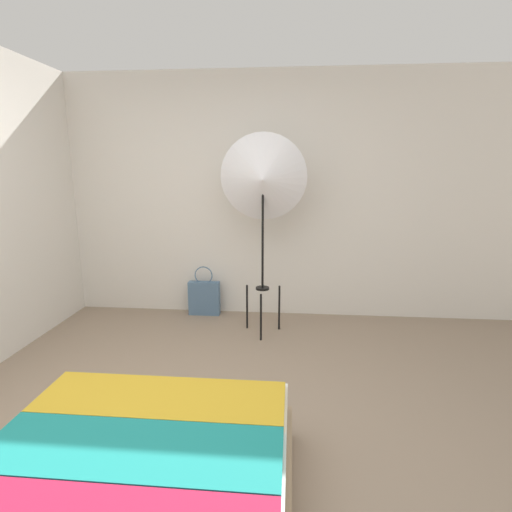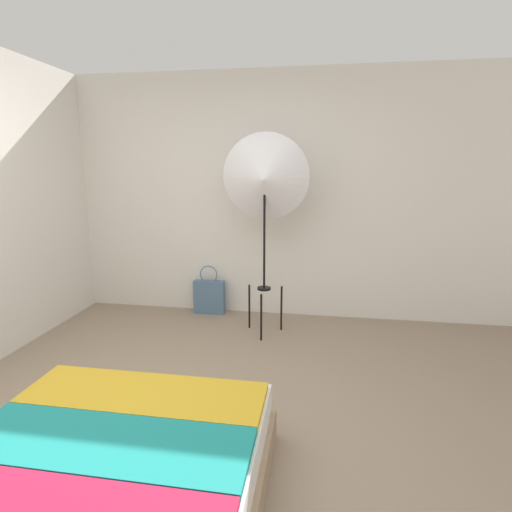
{
  "view_description": "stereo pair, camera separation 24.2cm",
  "coord_description": "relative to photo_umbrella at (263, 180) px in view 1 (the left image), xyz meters",
  "views": [
    {
      "loc": [
        0.64,
        -1.89,
        1.61
      ],
      "look_at": [
        0.32,
        1.61,
        0.83
      ],
      "focal_mm": 28.0,
      "sensor_mm": 36.0,
      "label": 1
    },
    {
      "loc": [
        0.88,
        -1.86,
        1.61
      ],
      "look_at": [
        0.32,
        1.61,
        0.83
      ],
      "focal_mm": 28.0,
      "sensor_mm": 36.0,
      "label": 2
    }
  ],
  "objects": [
    {
      "name": "tote_bag",
      "position": [
        -0.69,
        0.45,
        -1.31
      ],
      "size": [
        0.34,
        0.1,
        0.55
      ],
      "color": "slate",
      "rests_on": "ground_plane"
    },
    {
      "name": "wall_back",
      "position": [
        -0.37,
        0.59,
        -0.21
      ],
      "size": [
        8.0,
        0.05,
        2.6
      ],
      "color": "silver",
      "rests_on": "ground_plane"
    },
    {
      "name": "photo_umbrella",
      "position": [
        0.0,
        0.0,
        0.0
      ],
      "size": [
        0.82,
        0.34,
        1.94
      ],
      "color": "black",
      "rests_on": "ground_plane"
    },
    {
      "name": "ground_plane",
      "position": [
        -0.37,
        -1.84,
        -1.51
      ],
      "size": [
        14.0,
        14.0,
        0.0
      ],
      "primitive_type": "plane",
      "color": "gray"
    }
  ]
}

